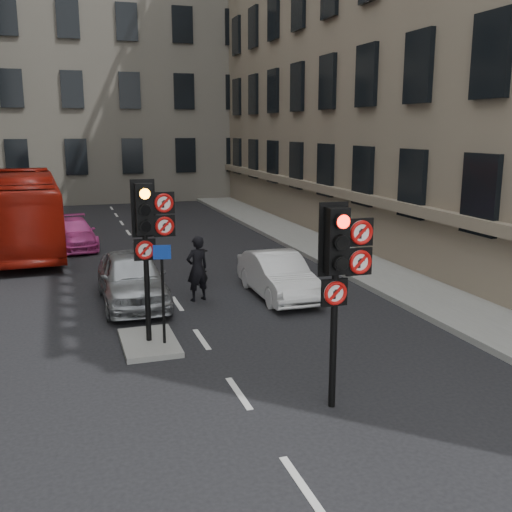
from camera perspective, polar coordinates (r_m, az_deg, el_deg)
ground at (r=9.58m, az=1.91°, el=-17.76°), size 120.00×120.00×0.00m
pavement_right at (r=22.70m, az=8.65°, el=0.08°), size 3.00×50.00×0.16m
centre_island at (r=13.73m, az=-10.13°, el=-8.12°), size 1.20×2.00×0.12m
building_far at (r=46.18m, az=-15.23°, el=18.25°), size 30.00×14.00×20.00m
signal_near at (r=10.05m, az=8.06°, el=-0.57°), size 0.91×0.40×3.58m
signal_far at (r=13.07m, az=-10.18°, el=2.84°), size 0.91×0.40×3.58m
car_silver at (r=16.81m, az=-11.74°, el=-2.04°), size 1.72×4.27×1.45m
car_white at (r=17.15m, az=2.09°, el=-1.83°), size 1.35×3.83×1.26m
car_pink at (r=25.25m, az=-16.99°, el=2.06°), size 1.92×4.11×1.16m
bus_red at (r=25.74m, az=-21.17°, el=4.05°), size 2.95×10.93×3.02m
motorcycle at (r=19.31m, az=-5.44°, el=-0.61°), size 0.78×1.81×1.05m
motorcyclist at (r=16.77m, az=-5.61°, el=-1.19°), size 0.77×0.63×1.84m
info_sign at (r=13.05m, az=-8.88°, el=-2.31°), size 0.38×0.15×2.21m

